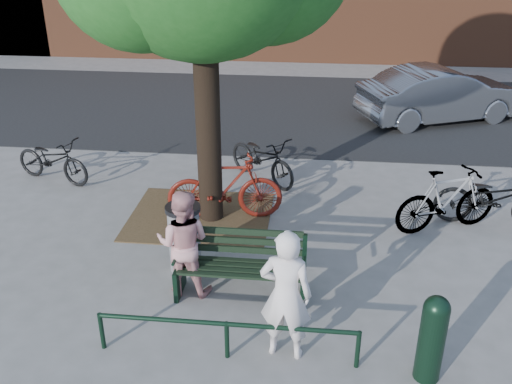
# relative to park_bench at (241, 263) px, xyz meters

# --- Properties ---
(ground) EXTENTS (90.00, 90.00, 0.00)m
(ground) POSITION_rel_park_bench_xyz_m (0.00, -0.08, -0.48)
(ground) COLOR gray
(ground) RESTS_ON ground
(dirt_pit) EXTENTS (2.40, 2.00, 0.02)m
(dirt_pit) POSITION_rel_park_bench_xyz_m (-1.00, 2.12, -0.47)
(dirt_pit) COLOR brown
(dirt_pit) RESTS_ON ground
(road) EXTENTS (40.00, 7.00, 0.01)m
(road) POSITION_rel_park_bench_xyz_m (0.00, 8.42, -0.47)
(road) COLOR black
(road) RESTS_ON ground
(park_bench) EXTENTS (1.74, 0.54, 0.97)m
(park_bench) POSITION_rel_park_bench_xyz_m (0.00, 0.00, 0.00)
(park_bench) COLOR black
(park_bench) RESTS_ON ground
(guard_railing) EXTENTS (3.06, 0.06, 0.51)m
(guard_railing) POSITION_rel_park_bench_xyz_m (0.00, -1.28, -0.08)
(guard_railing) COLOR black
(guard_railing) RESTS_ON ground
(person_left) EXTENTS (0.64, 0.46, 1.65)m
(person_left) POSITION_rel_park_bench_xyz_m (0.66, -1.13, 0.35)
(person_left) COLOR white
(person_left) RESTS_ON ground
(person_right) EXTENTS (0.76, 0.60, 1.52)m
(person_right) POSITION_rel_park_bench_xyz_m (-0.77, -0.02, 0.28)
(person_right) COLOR #D08F8F
(person_right) RESTS_ON ground
(bollard) EXTENTS (0.29, 0.29, 1.08)m
(bollard) POSITION_rel_park_bench_xyz_m (2.27, -1.35, 0.10)
(bollard) COLOR black
(bollard) RESTS_ON ground
(litter_bin) EXTENTS (0.50, 0.50, 1.02)m
(litter_bin) POSITION_rel_park_bench_xyz_m (-0.89, 0.52, 0.04)
(litter_bin) COLOR gray
(litter_bin) RESTS_ON ground
(bicycle_a) EXTENTS (1.80, 1.11, 0.89)m
(bicycle_a) POSITION_rel_park_bench_xyz_m (-4.12, 3.29, -0.03)
(bicycle_a) COLOR black
(bicycle_a) RESTS_ON ground
(bicycle_b) EXTENTS (2.00, 0.83, 1.17)m
(bicycle_b) POSITION_rel_park_bench_xyz_m (-0.56, 2.12, 0.11)
(bicycle_b) COLOR #59140C
(bicycle_b) RESTS_ON ground
(bicycle_c) EXTENTS (1.73, 1.69, 0.94)m
(bicycle_c) POSITION_rel_park_bench_xyz_m (-0.08, 3.75, -0.01)
(bicycle_c) COLOR black
(bicycle_c) RESTS_ON ground
(bicycle_d) EXTENTS (1.87, 1.15, 1.09)m
(bicycle_d) POSITION_rel_park_bench_xyz_m (3.08, 2.12, 0.06)
(bicycle_d) COLOR gray
(bicycle_d) RESTS_ON ground
(bicycle_e) EXTENTS (1.94, 0.81, 1.00)m
(bicycle_e) POSITION_rel_park_bench_xyz_m (3.89, 2.38, 0.02)
(bicycle_e) COLOR black
(bicycle_e) RESTS_ON ground
(parked_car) EXTENTS (4.36, 2.91, 1.36)m
(parked_car) POSITION_rel_park_bench_xyz_m (4.00, 7.88, 0.20)
(parked_car) COLOR slate
(parked_car) RESTS_ON ground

